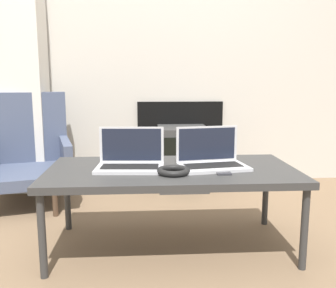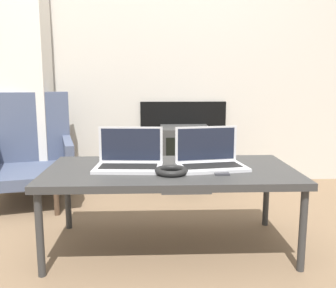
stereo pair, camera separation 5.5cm
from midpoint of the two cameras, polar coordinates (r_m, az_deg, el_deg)
ground_plane at (r=1.87m, az=0.36°, el=-19.20°), size 14.00×14.00×0.00m
wall_back at (r=3.33m, az=-1.70°, el=16.40°), size 7.00×0.08×2.60m
table at (r=1.99m, az=-0.23°, el=-4.60°), size 1.30×0.65×0.44m
laptop_left at (r=1.99m, az=-6.52°, el=-2.38°), size 0.36×0.25×0.21m
laptop_right at (r=2.02m, az=5.81°, el=-2.22°), size 0.38×0.28×0.21m
headphones at (r=1.86m, az=0.00°, el=-4.11°), size 0.17×0.17×0.03m
phone at (r=1.91m, az=7.43°, el=-4.14°), size 0.07×0.14×0.01m
tv at (r=3.13m, az=1.71°, el=-2.09°), size 0.40×0.41×0.52m
armchair at (r=3.02m, az=-21.10°, el=-1.00°), size 0.75×0.80×0.81m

